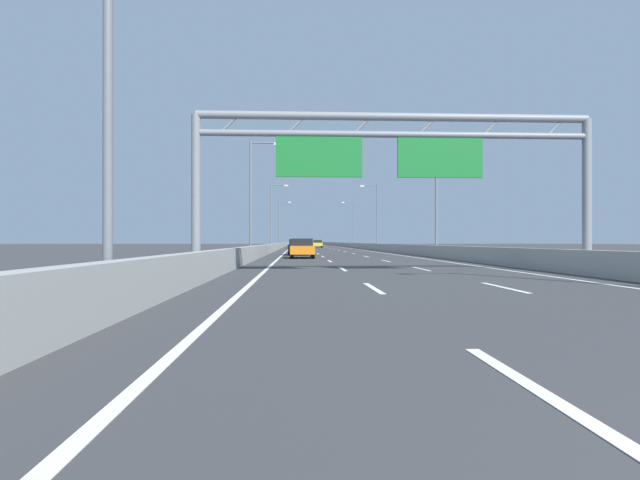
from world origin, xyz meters
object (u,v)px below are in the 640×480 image
streetlamp_left_mid (254,191)px  streetlamp_right_far (376,213)px  streetlamp_left_near (120,39)px  streetlamp_right_mid (433,192)px  black_car (298,247)px  orange_car (302,248)px  yellow_car (317,244)px  streetlamp_left_distant (280,221)px  blue_car (299,243)px  streetlamp_right_distant (352,221)px  sign_gantry (391,152)px  streetlamp_left_far (272,212)px  silver_car (298,244)px

streetlamp_left_mid → streetlamp_right_far: bearing=63.7°
streetlamp_left_near → streetlamp_right_mid: bearing=63.7°
streetlamp_left_mid → black_car: (3.68, 4.75, -4.65)m
streetlamp_right_far → orange_car: 35.57m
black_car → yellow_car: (3.88, 52.24, 0.01)m
streetlamp_left_distant → blue_car: (3.85, 4.51, -4.62)m
streetlamp_right_distant → yellow_car: 9.34m
streetlamp_right_far → blue_car: streetlamp_right_far is taller
streetlamp_right_far → blue_car: bearing=107.7°
sign_gantry → streetlamp_left_far: 51.81m
streetlamp_right_far → streetlamp_left_mid: bearing=-116.3°
streetlamp_left_mid → streetlamp_right_far: 33.67m
streetlamp_left_distant → yellow_car: bearing=-24.1°
streetlamp_left_mid → streetlamp_right_distant: bearing=76.1°
streetlamp_right_far → silver_car: streetlamp_right_far is taller
streetlamp_left_near → blue_car: 95.24m
streetlamp_left_mid → streetlamp_right_distant: same height
sign_gantry → streetlamp_right_far: size_ratio=1.68×
streetlamp_right_mid → orange_car: 12.37m
streetlamp_right_far → streetlamp_right_mid: bearing=-90.0°
blue_car → yellow_car: blue_car is taller
streetlamp_left_mid → blue_car: 65.15m
streetlamp_left_mid → streetlamp_right_mid: 14.93m
streetlamp_left_mid → streetlamp_left_distant: same height
orange_car → streetlamp_right_mid: bearing=16.9°
streetlamp_left_near → orange_car: 27.54m
orange_car → yellow_car: bearing=86.6°
sign_gantry → blue_car: 86.13m
streetlamp_left_far → silver_car: bearing=79.8°
blue_car → yellow_car: (3.71, -7.88, -0.01)m
streetlamp_left_far → streetlamp_left_near: bearing=-90.0°
sign_gantry → streetlamp_right_distant: 81.82m
streetlamp_right_distant → blue_car: 12.82m
streetlamp_left_distant → orange_car: size_ratio=2.08×
streetlamp_left_far → black_car: size_ratio=2.08×
streetlamp_left_near → streetlamp_right_mid: size_ratio=1.00×
black_car → yellow_car: size_ratio=1.05×
streetlamp_left_mid → streetlamp_right_distant: 62.18m
orange_car → silver_car: 54.37m
blue_car → orange_car: blue_car is taller
streetlamp_right_distant → black_car: 56.93m
streetlamp_left_mid → streetlamp_left_distant: size_ratio=1.00×
streetlamp_right_distant → silver_car: size_ratio=2.29×
streetlamp_left_far → blue_car: streetlamp_left_far is taller
streetlamp_left_far → streetlamp_left_distant: same height
streetlamp_right_distant → blue_car: size_ratio=2.09×
streetlamp_left_near → orange_car: (3.96, 26.85, -4.65)m
streetlamp_left_far → streetlamp_right_mid: bearing=-63.7°
streetlamp_left_near → blue_car: (3.85, 95.05, -4.62)m
yellow_car → streetlamp_left_mid: bearing=-97.6°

